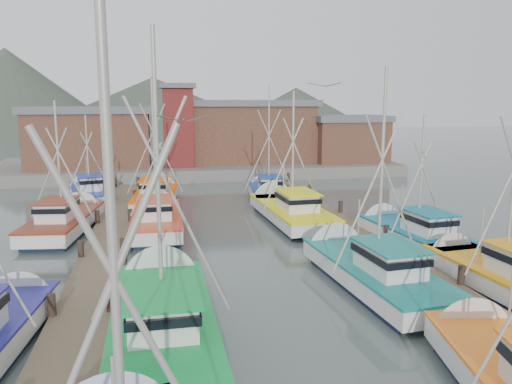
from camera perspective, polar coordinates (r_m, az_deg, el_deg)
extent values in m
plane|color=#455350|center=(21.54, 0.70, -11.09)|extent=(260.00, 260.00, 0.00)
cube|color=brown|center=(25.01, -17.35, -8.02)|extent=(2.20, 46.00, 0.40)
cylinder|color=black|center=(19.51, -22.26, -12.79)|extent=(0.30, 0.30, 1.50)
cylinder|color=black|center=(26.01, -19.35, -6.86)|extent=(0.30, 0.30, 1.50)
cylinder|color=black|center=(32.72, -17.66, -3.31)|extent=(0.30, 0.30, 1.50)
cylinder|color=black|center=(39.53, -16.55, -0.98)|extent=(0.30, 0.30, 1.50)
cylinder|color=black|center=(46.40, -15.77, 0.67)|extent=(0.30, 0.30, 1.50)
cylinder|color=black|center=(19.21, -16.25, -12.79)|extent=(0.30, 0.30, 1.50)
cylinder|color=black|center=(25.79, -14.92, -6.76)|extent=(0.30, 0.30, 1.50)
cylinder|color=black|center=(32.55, -14.15, -3.21)|extent=(0.30, 0.30, 1.50)
cylinder|color=black|center=(39.39, -13.65, -0.88)|extent=(0.30, 0.30, 1.50)
cylinder|color=black|center=(46.27, -13.30, 0.75)|extent=(0.30, 0.30, 1.50)
cube|color=brown|center=(27.22, 13.59, -6.36)|extent=(2.20, 46.00, 0.40)
cylinder|color=black|center=(21.64, 17.86, -10.23)|extent=(0.30, 0.30, 1.50)
cylinder|color=black|center=(27.64, 10.85, -5.45)|extent=(0.30, 0.30, 1.50)
cylinder|color=black|center=(34.03, 6.47, -2.38)|extent=(0.30, 0.30, 1.50)
cylinder|color=black|center=(40.62, 3.50, -0.28)|extent=(0.30, 0.30, 1.50)
cylinder|color=black|center=(47.33, 1.37, 1.23)|extent=(0.30, 0.30, 1.50)
cylinder|color=black|center=(22.64, 22.36, -9.60)|extent=(0.30, 0.30, 1.50)
cylinder|color=black|center=(28.44, 14.61, -5.16)|extent=(0.30, 0.30, 1.50)
cylinder|color=black|center=(34.68, 9.62, -2.22)|extent=(0.30, 0.30, 1.50)
cylinder|color=black|center=(41.17, 6.19, -0.18)|extent=(0.30, 0.30, 1.50)
cylinder|color=black|center=(47.80, 3.71, 1.30)|extent=(0.30, 0.30, 1.50)
cube|color=slate|center=(57.25, -6.91, 2.87)|extent=(44.00, 16.00, 1.20)
cube|color=brown|center=(55.21, -18.34, 5.66)|extent=(12.00, 8.00, 5.50)
cube|color=slate|center=(55.08, -18.52, 8.87)|extent=(12.72, 8.48, 0.70)
cube|color=brown|center=(57.65, -0.99, 6.69)|extent=(14.00, 9.00, 6.20)
cube|color=slate|center=(57.54, -1.01, 10.12)|extent=(14.84, 9.54, 0.70)
cube|color=brown|center=(57.82, 10.39, 5.69)|extent=(8.00, 6.00, 4.50)
cube|color=slate|center=(57.68, 10.47, 8.27)|extent=(8.48, 6.36, 0.70)
cube|color=maroon|center=(52.75, -8.87, 7.22)|extent=(3.00, 3.00, 8.00)
cube|color=slate|center=(52.71, -9.00, 11.84)|extent=(3.60, 3.60, 0.50)
cone|color=#424C3F|center=(139.56, -26.15, 5.94)|extent=(110.00, 110.00, 42.00)
cone|color=#424C3F|center=(149.85, -11.53, 6.99)|extent=(140.00, 140.00, 30.00)
cone|color=#424C3F|center=(145.23, 4.55, 7.07)|extent=(90.00, 90.00, 24.00)
cylinder|color=#A4A197|center=(6.77, -15.76, -12.10)|extent=(0.15, 0.15, 8.38)
cylinder|color=#A4A197|center=(7.19, -20.36, -19.70)|extent=(2.97, 0.54, 6.55)
cylinder|color=#A4A197|center=(7.25, -10.42, -18.95)|extent=(2.97, 0.54, 6.55)
cone|color=silver|center=(18.24, 22.73, -14.12)|extent=(2.70, 1.55, 2.53)
cylinder|color=#A4A197|center=(15.43, 26.99, -11.92)|extent=(0.08, 0.08, 2.26)
cube|color=#101C37|center=(17.49, -10.53, -16.35)|extent=(2.87, 8.62, 0.70)
cube|color=silver|center=(17.22, -10.60, -14.41)|extent=(3.26, 9.79, 0.80)
cube|color=#0D9E3E|center=(17.06, -10.65, -13.25)|extent=(3.35, 9.89, 0.10)
cone|color=silver|center=(21.81, -10.85, -9.47)|extent=(3.06, 1.12, 3.05)
cube|color=silver|center=(15.76, -10.63, -13.03)|extent=(1.99, 2.95, 1.10)
cube|color=black|center=(15.67, -10.66, -12.26)|extent=(2.12, 3.24, 0.28)
cube|color=#0D9E3E|center=(15.54, -10.71, -11.03)|extent=(2.25, 3.44, 0.07)
cylinder|color=#A4A197|center=(15.64, -11.17, 1.79)|extent=(0.14, 0.14, 8.97)
cylinder|color=#A4A197|center=(15.83, -13.30, -2.07)|extent=(3.19, 0.13, 7.01)
cylinder|color=#A4A197|center=(15.84, -8.78, -1.90)|extent=(3.19, 0.13, 7.01)
cylinder|color=#A4A197|center=(18.29, -10.88, -7.56)|extent=(0.08, 0.08, 2.73)
cube|color=#101C37|center=(22.17, 13.37, -10.60)|extent=(3.23, 8.19, 0.70)
cube|color=silver|center=(21.95, 13.44, -9.02)|extent=(3.67, 9.31, 0.80)
cube|color=#147D74|center=(21.83, 13.48, -8.07)|extent=(3.76, 9.41, 0.10)
cone|color=silver|center=(25.87, 8.53, -6.24)|extent=(2.92, 1.32, 2.85)
cube|color=silver|center=(20.76, 15.02, -7.45)|extent=(2.05, 2.87, 1.10)
cube|color=black|center=(20.70, 15.05, -6.84)|extent=(2.19, 3.15, 0.28)
cube|color=#147D74|center=(20.60, 15.09, -5.88)|extent=(2.32, 3.34, 0.07)
cylinder|color=#A4A197|center=(20.78, 14.19, 2.58)|extent=(0.14, 0.14, 8.15)
cylinder|color=#A4A197|center=(20.64, 12.67, -0.10)|extent=(2.90, 0.32, 6.37)
cylinder|color=#A4A197|center=(21.21, 15.45, 0.05)|extent=(2.90, 0.32, 6.37)
cylinder|color=#A4A197|center=(22.88, 11.63, -3.98)|extent=(0.08, 0.08, 2.54)
cone|color=silver|center=(21.32, -24.72, -10.72)|extent=(2.45, 1.35, 2.34)
cube|color=#101C37|center=(23.40, 26.17, -10.28)|extent=(2.67, 6.92, 0.70)
cube|color=silver|center=(23.19, 26.29, -8.77)|extent=(3.03, 7.87, 0.80)
cube|color=orange|center=(23.08, 26.37, -7.88)|extent=(3.12, 7.95, 0.10)
cone|color=silver|center=(26.10, 20.71, -6.66)|extent=(2.51, 1.25, 2.44)
cylinder|color=#A4A197|center=(21.92, 26.25, -0.42)|extent=(2.86, 0.27, 6.29)
cylinder|color=#A4A197|center=(23.77, 24.41, -4.16)|extent=(0.07, 0.07, 2.26)
cube|color=#101C37|center=(31.44, -11.21, -4.31)|extent=(2.58, 7.72, 0.70)
cube|color=silver|center=(31.29, -11.25, -3.16)|extent=(2.93, 8.77, 0.80)
cube|color=#D44625|center=(31.21, -11.28, -2.48)|extent=(3.02, 8.86, 0.10)
cone|color=silver|center=(35.59, -11.18, -1.79)|extent=(2.74, 1.13, 2.73)
cube|color=silver|center=(30.06, -11.33, -1.85)|extent=(1.79, 2.64, 1.10)
cube|color=black|center=(30.01, -11.35, -1.42)|extent=(1.91, 2.90, 0.28)
cube|color=#D44625|center=(29.94, -11.37, -0.75)|extent=(2.02, 3.08, 0.07)
cylinder|color=#A4A197|center=(30.54, -11.47, 2.69)|extent=(0.12, 0.12, 5.68)
cylinder|color=#A4A197|center=(30.65, -12.47, 1.42)|extent=(2.05, 0.11, 4.45)
cylinder|color=#A4A197|center=(30.63, -10.38, 1.49)|extent=(2.05, 0.11, 4.45)
cylinder|color=#A4A197|center=(32.52, -11.33, 0.22)|extent=(0.07, 0.07, 2.44)
cube|color=#101C37|center=(33.22, 4.04, -3.36)|extent=(3.27, 8.80, 0.70)
cube|color=silver|center=(33.07, 4.05, -2.26)|extent=(3.72, 10.00, 0.80)
cube|color=#F8F40A|center=(32.99, 4.06, -1.62)|extent=(3.82, 10.11, 0.10)
cone|color=silver|center=(37.71, 1.72, -0.93)|extent=(3.13, 1.26, 3.08)
cube|color=silver|center=(31.78, 4.74, -1.03)|extent=(2.14, 3.06, 1.10)
cube|color=black|center=(31.74, 4.74, -0.63)|extent=(2.28, 3.36, 0.28)
cube|color=#F8F40A|center=(31.67, 4.75, 0.01)|extent=(2.42, 3.56, 0.07)
cylinder|color=#A4A197|center=(32.25, 4.25, 4.82)|extent=(0.14, 0.14, 7.43)
cylinder|color=#A4A197|center=(32.15, 3.16, 3.25)|extent=(2.66, 0.24, 5.81)
cylinder|color=#A4A197|center=(32.55, 5.29, 3.31)|extent=(2.66, 0.24, 5.81)
cylinder|color=#A4A197|center=(34.43, 3.17, 0.95)|extent=(0.08, 0.08, 2.75)
cube|color=#101C37|center=(32.48, -21.05, -4.34)|extent=(3.42, 7.87, 0.70)
cube|color=silver|center=(32.34, -21.12, -3.22)|extent=(3.88, 8.94, 0.80)
cube|color=maroon|center=(32.25, -21.16, -2.57)|extent=(3.98, 9.04, 0.10)
cone|color=silver|center=(36.42, -19.12, -1.89)|extent=(2.82, 1.43, 2.70)
cube|color=silver|center=(31.17, -21.79, -1.96)|extent=(2.06, 2.80, 1.10)
cube|color=black|center=(31.13, -21.81, -1.55)|extent=(2.20, 3.07, 0.28)
cube|color=maroon|center=(31.06, -21.86, -0.90)|extent=(2.34, 3.25, 0.07)
cylinder|color=#A4A197|center=(31.55, -21.65, 3.47)|extent=(0.15, 0.15, 6.84)
cylinder|color=#A4A197|center=(31.83, -22.58, 2.00)|extent=(2.45, 0.41, 5.35)
cylinder|color=#A4A197|center=(31.47, -20.53, 2.05)|extent=(2.45, 0.41, 5.35)
cylinder|color=#A4A197|center=(33.49, -20.52, 0.05)|extent=(0.08, 0.08, 2.60)
cube|color=#101C37|center=(28.62, 17.71, -6.05)|extent=(3.10, 7.37, 0.70)
cube|color=silver|center=(28.45, 17.78, -4.80)|extent=(3.52, 8.37, 0.80)
cube|color=#076B89|center=(28.36, 17.83, -4.05)|extent=(3.61, 8.46, 0.10)
cone|color=silver|center=(31.79, 13.59, -3.32)|extent=(2.67, 1.37, 2.57)
cube|color=silver|center=(27.46, 19.05, -3.36)|extent=(1.91, 2.60, 1.10)
cube|color=black|center=(27.41, 19.08, -2.89)|extent=(2.04, 2.86, 0.28)
cube|color=#076B89|center=(27.33, 19.12, -2.16)|extent=(2.16, 3.03, 0.07)
cylinder|color=#A4A197|center=(27.66, 18.36, 2.08)|extent=(0.13, 0.13, 6.13)
cylinder|color=#A4A197|center=(27.45, 17.35, 0.56)|extent=(2.20, 0.32, 4.80)
cylinder|color=#A4A197|center=(28.08, 19.19, 0.66)|extent=(2.20, 0.32, 4.80)
cylinder|color=#A4A197|center=(29.27, 16.32, -1.09)|extent=(0.08, 0.08, 2.38)
cube|color=#101C37|center=(39.02, -11.36, -1.50)|extent=(3.18, 7.99, 0.70)
cube|color=silver|center=(38.90, -11.39, -0.56)|extent=(3.61, 9.08, 0.80)
cube|color=#FF5300|center=(38.83, -11.41, -0.01)|extent=(3.70, 9.18, 0.10)
cone|color=silver|center=(43.28, -10.89, 0.34)|extent=(2.86, 1.32, 2.77)
cube|color=silver|center=(37.69, -11.58, 0.56)|extent=(2.00, 2.80, 1.10)
cube|color=black|center=(37.65, -11.59, 0.91)|extent=(2.14, 3.08, 0.28)
cube|color=#FF5300|center=(37.60, -11.61, 1.45)|extent=(2.27, 3.26, 0.07)
cylinder|color=#A4A197|center=(38.14, -11.67, 6.37)|extent=(0.13, 0.13, 8.63)
cylinder|color=#A4A197|center=(38.27, -12.46, 4.83)|extent=(3.07, 0.34, 6.74)
cylinder|color=#A4A197|center=(38.17, -10.76, 4.87)|extent=(3.07, 0.34, 6.74)
cylinder|color=#A4A197|center=(40.21, -11.28, 2.11)|extent=(0.08, 0.08, 2.48)
cube|color=#101C37|center=(39.52, 1.43, -1.15)|extent=(2.95, 7.12, 0.70)
cube|color=silver|center=(39.40, 1.44, -0.22)|extent=(3.35, 8.09, 0.80)
cube|color=#123E9F|center=(39.33, 1.44, 0.32)|extent=(3.43, 8.17, 0.10)
cone|color=silver|center=(43.27, 0.83, 0.52)|extent=(2.56, 1.34, 2.46)
cube|color=silver|center=(38.31, 1.61, 0.92)|extent=(1.82, 2.51, 1.10)
cube|color=black|center=(38.27, 1.61, 1.26)|extent=(1.95, 2.75, 0.28)
cube|color=#123E9F|center=(38.22, 1.61, 1.79)|extent=(2.06, 2.92, 0.07)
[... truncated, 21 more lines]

